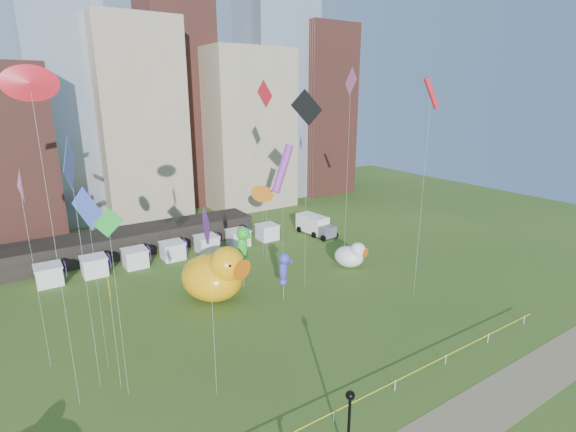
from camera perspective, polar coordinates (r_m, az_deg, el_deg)
ground at (r=33.28m, az=6.02°, el=-25.35°), size 160.00×160.00×0.00m
skyline at (r=82.24m, az=-20.96°, el=14.56°), size 101.00×23.00×68.00m
pavilion at (r=65.50m, az=-20.81°, el=-3.24°), size 38.00×6.00×3.20m
vendor_tents at (r=61.34m, az=-14.92°, el=-4.49°), size 33.24×2.80×2.40m
caution_tape at (r=32.83m, az=6.05°, el=-24.46°), size 50.00×0.06×0.90m
big_duck at (r=47.91m, az=-9.54°, el=-7.61°), size 8.38×9.27×6.47m
small_duck at (r=56.98m, az=8.27°, el=-5.15°), size 4.58×5.01×3.49m
seahorse_green at (r=49.56m, az=-5.96°, el=-3.55°), size 1.86×2.14×7.35m
seahorse_purple at (r=46.94m, az=-0.56°, el=-6.70°), size 1.55×1.78×5.42m
lamppost at (r=28.56m, az=8.06°, el=-24.99°), size 0.56×0.56×5.35m
box_truck at (r=69.48m, az=3.56°, el=-1.19°), size 3.34×7.25×2.99m
kite_0 at (r=30.71m, az=-30.86°, el=14.69°), size 2.15×0.47×23.52m
kite_1 at (r=52.75m, az=8.25°, el=16.61°), size 0.96×2.96×24.72m
kite_3 at (r=31.51m, az=-22.52°, el=-1.41°), size 1.78×1.17×14.57m
kite_4 at (r=34.20m, az=-22.49°, el=-9.02°), size 0.25×1.92×9.31m
kite_5 at (r=35.31m, az=-24.88°, el=0.63°), size 1.71×2.89×15.30m
kite_6 at (r=58.73m, az=-3.38°, el=2.93°), size 1.41×2.20×9.94m
kite_7 at (r=56.18m, az=-0.72°, el=6.27°), size 3.79×1.88×15.61m
kite_8 at (r=54.63m, az=-3.09°, el=15.41°), size 0.18×3.36×23.49m
kite_9 at (r=37.44m, az=-31.86°, el=3.39°), size 0.42×2.55×16.61m
kite_10 at (r=46.60m, az=2.49°, el=13.77°), size 3.78×0.46×22.33m
kite_13 at (r=32.62m, az=-26.77°, el=5.86°), size 1.24×3.34×19.14m
kite_15 at (r=29.48m, az=-10.50°, el=-1.24°), size 0.98×2.44×14.58m
kite_16 at (r=46.46m, az=18.34°, el=15.04°), size 1.83×1.36×23.44m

